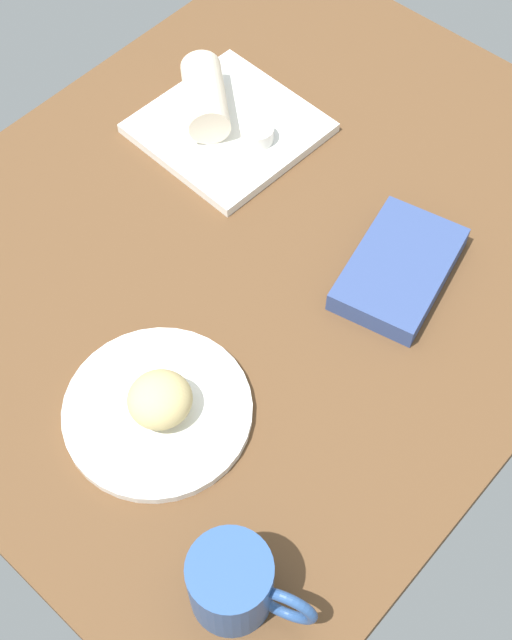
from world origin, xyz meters
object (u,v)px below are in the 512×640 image
Objects in this scene: round_plate at (158,411)px; breakfast_wrap at (205,97)px; scone_pastry at (160,399)px; coffee_mug at (234,584)px; square_plate at (229,128)px; book_stack at (399,269)px; sauce_cup at (257,133)px.

breakfast_wrap reaches higher than round_plate.
scone_pastry is 0.57× the size of coffee_mug.
breakfast_wrap is at bearing 95.81° from square_plate.
scone_pastry is at bearing 166.34° from book_stack.
breakfast_wrap is (-1.01, 9.91, 1.88)cm from sauce_cup.
round_plate is 1.71× the size of breakfast_wrap.
coffee_mug is (-51.86, -53.98, 0.34)cm from breakfast_wrap.
sauce_cup is 0.23× the size of book_stack.
scone_pastry reaches higher than book_stack.
coffee_mug is (-47.68, -13.04, 3.48)cm from book_stack.
square_plate reaches higher than round_plate.
sauce_cup is 0.36× the size of breakfast_wrap.
coffee_mug reaches higher than breakfast_wrap.
square_plate is 1.11× the size of book_stack.
square_plate is at bearing 82.78° from book_stack.
breakfast_wrap reaches higher than book_stack.
scone_pastry reaches higher than square_plate.
coffee_mug is (-52.87, -44.07, 2.22)cm from sauce_cup.
book_stack is at bearing 15.29° from coffee_mug.
round_plate is 47.71cm from sauce_cup.
scone_pastry is at bearing -152.55° from sauce_cup.
square_plate is 36.84cm from book_stack.
round_plate is at bearing 65.67° from coffee_mug.
round_plate is 1.68× the size of coffee_mug.
round_plate is 2.97× the size of scone_pastry.
square_plate is at bearing -43.89° from breakfast_wrap.
breakfast_wrap is (41.35, 31.90, 0.51)cm from scone_pastry.
scone_pastry is 47.75cm from sauce_cup.
breakfast_wrap is 41.27cm from book_stack.
scone_pastry is 1.59× the size of sauce_cup.
book_stack is (37.41, -9.67, 0.99)cm from round_plate.
sauce_cup is at bearing -43.89° from breakfast_wrap.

